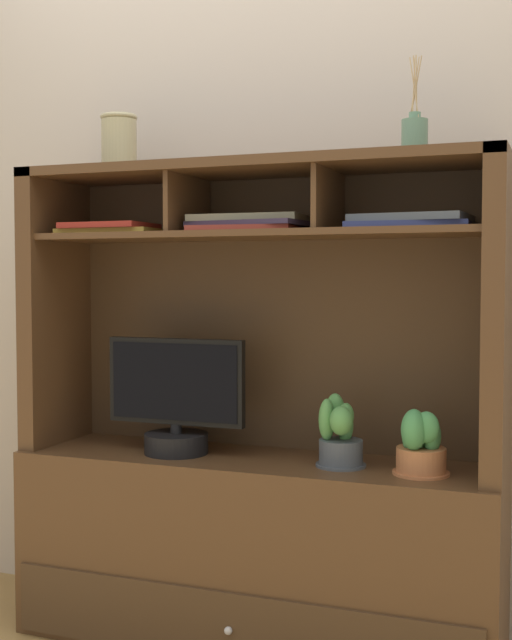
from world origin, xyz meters
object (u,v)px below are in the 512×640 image
Objects in this scene: potted_orchid at (340,436)px; magazine_stack_right at (110,229)px; tv_monitor at (176,406)px; media_console at (257,496)px; potted_fern at (421,446)px; diffuser_bottle at (415,135)px; magazine_stack_centre at (411,222)px; magazine_stack_left at (248,224)px; ceramic_vase at (119,143)px.

magazine_stack_right is at bearing -179.20° from potted_orchid.
tv_monitor is 2.18× the size of potted_orchid.
media_console is 7.88× the size of potted_fern.
diffuser_bottle is at bearing 139.74° from potted_fern.
media_console is 0.35m from potted_orchid.
magazine_stack_centre is at bearing 0.18° from media_console.
magazine_stack_left is at bearing 175.38° from potted_fern.
ceramic_vase is (-0.97, 0.01, 0.28)m from magazine_stack_centre.
tv_monitor is at bearing -179.11° from potted_orchid.
magazine_stack_centre reaches higher than magazine_stack_right.
potted_fern is 0.58× the size of magazine_stack_right.
magazine_stack_centre is 1.94× the size of ceramic_vase.
potted_fern is (0.78, -0.01, -0.07)m from tv_monitor.
potted_fern is 1.04× the size of ceramic_vase.
magazine_stack_centre is (-0.05, 0.06, 0.64)m from potted_fern.
magazine_stack_left is 0.50m from magazine_stack_centre.
magazine_stack_left reaches higher than potted_orchid.
tv_monitor is at bearing 0.59° from magazine_stack_right.
diffuser_bottle is (0.51, -0.02, 0.24)m from magazine_stack_left.
media_console is 0.98m from magazine_stack_right.
media_console reaches higher than magazine_stack_right.
magazine_stack_centre is (0.20, 0.04, 0.63)m from potted_orchid.
magazine_stack_left is at bearing -3.59° from ceramic_vase.
diffuser_bottle reaches higher than media_console.
ceramic_vase is at bearing 175.86° from potted_fern.
magazine_stack_right is (-0.23, -0.00, 0.57)m from tv_monitor.
ceramic_vase reaches higher than media_console.
media_console is 0.97m from magazine_stack_centre.
potted_orchid is at bearing -178.53° from diffuser_bottle.
potted_fern is at bearing -40.26° from diffuser_bottle.
tv_monitor is at bearing -172.34° from magazine_stack_left.
diffuser_bottle reaches higher than magazine_stack_right.
magazine_stack_left is at bearing -177.94° from magazine_stack_centre.
media_console is 8.19× the size of ceramic_vase.
magazine_stack_left is at bearing 4.14° from magazine_stack_right.
tv_monitor is 1.24× the size of magazine_stack_left.
magazine_stack_right is at bearing 179.43° from potted_fern.
diffuser_bottle is at bearing 0.94° from magazine_stack_right.
magazine_stack_left is 1.13× the size of magazine_stack_right.
ceramic_vase is at bearing 89.13° from magazine_stack_right.
potted_fern is 0.54× the size of magazine_stack_centre.
potted_orchid reaches higher than potted_fern.
magazine_stack_right is 0.29m from ceramic_vase.
magazine_stack_right is at bearing -179.06° from diffuser_bottle.
potted_orchid is 0.24m from potted_fern.
media_console is at bearing 35.84° from magazine_stack_left.
diffuser_bottle reaches higher than potted_orchid.
ceramic_vase is (-1.01, 0.07, 0.92)m from potted_fern.
potted_orchid is 0.99m from magazine_stack_right.
media_console is 0.56m from potted_fern.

